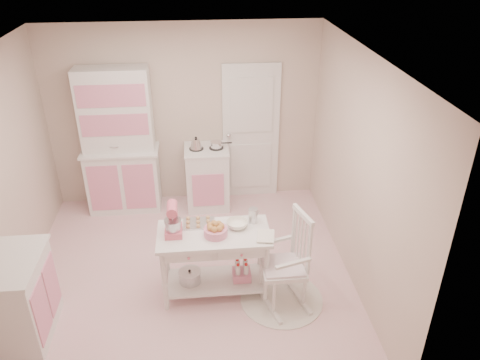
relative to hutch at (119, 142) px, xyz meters
name	(u,v)px	position (x,y,z in m)	size (l,w,h in m)	color
room_shell	(181,150)	(0.91, -1.66, 0.61)	(3.84, 3.84, 2.62)	pink
door	(251,133)	(1.86, 0.21, -0.02)	(0.82, 0.05, 2.04)	white
hutch	(119,142)	(0.00, 0.00, 0.00)	(1.06, 0.50, 2.08)	white
stove	(207,177)	(1.20, -0.05, -0.58)	(0.62, 0.57, 0.92)	white
base_cabinet	(20,299)	(-0.72, -2.40, -0.58)	(0.54, 0.84, 0.92)	white
lace_rug	(281,299)	(1.93, -2.17, -1.03)	(0.92, 0.92, 0.01)	white
rocking_chair	(284,260)	(1.93, -2.17, -0.49)	(0.48, 0.72, 1.10)	white
work_table	(215,262)	(1.21, -1.95, -0.64)	(1.20, 0.60, 0.80)	white
stand_mixer	(173,220)	(0.79, -1.93, -0.07)	(0.20, 0.28, 0.34)	#DE5D76
cookie_tray	(199,223)	(1.06, -1.77, -0.23)	(0.34, 0.24, 0.02)	silver
bread_basket	(216,232)	(1.23, -2.00, -0.19)	(0.25, 0.25, 0.09)	pink
mixing_bowl	(237,224)	(1.47, -1.87, -0.20)	(0.23, 0.23, 0.07)	white
metal_pitcher	(253,215)	(1.65, -1.79, -0.16)	(0.10, 0.10, 0.17)	silver
recipe_book	(257,236)	(1.66, -2.07, -0.23)	(0.18, 0.24, 0.02)	white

